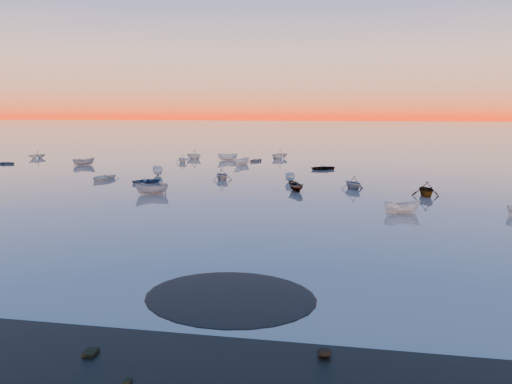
% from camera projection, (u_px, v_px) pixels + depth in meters
% --- Properties ---
extents(ground, '(600.00, 600.00, 0.00)m').
position_uv_depth(ground, '(308.00, 150.00, 123.15)').
color(ground, '#70635D').
rests_on(ground, ground).
extents(mud_lobes, '(140.00, 6.00, 0.07)m').
position_uv_depth(mud_lobes, '(156.00, 313.00, 25.10)').
color(mud_lobes, black).
rests_on(mud_lobes, ground).
extents(moored_fleet, '(124.00, 58.00, 1.20)m').
position_uv_depth(moored_fleet, '(285.00, 175.00, 77.52)').
color(moored_fleet, silver).
rests_on(moored_fleet, ground).
extents(boat_near_center, '(2.27, 3.89, 1.26)m').
position_uv_depth(boat_near_center, '(402.00, 213.00, 49.35)').
color(boat_near_center, silver).
rests_on(boat_near_center, ground).
extents(boat_near_right, '(4.10, 3.39, 1.32)m').
position_uv_depth(boat_near_right, '(353.00, 189.00, 64.14)').
color(boat_near_right, gray).
rests_on(boat_near_right, ground).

